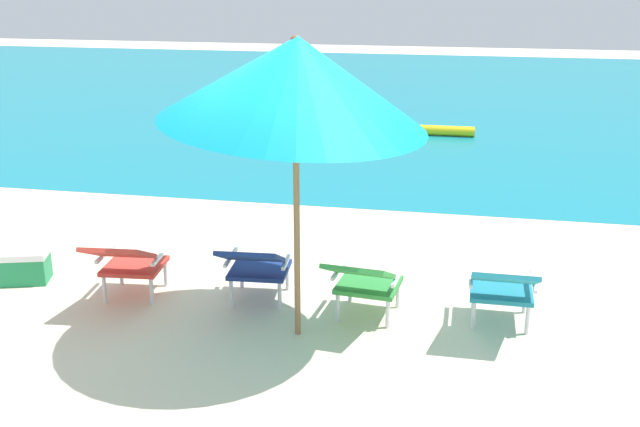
% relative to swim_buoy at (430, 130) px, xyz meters
% --- Properties ---
extents(ground_plane, '(40.00, 40.00, 0.00)m').
position_rel_swim_buoy_xyz_m(ground_plane, '(-0.62, -3.69, -0.10)').
color(ground_plane, beige).
extents(ocean_band, '(40.00, 18.00, 0.01)m').
position_rel_swim_buoy_xyz_m(ocean_band, '(-0.62, 4.39, -0.09)').
color(ocean_band, teal).
rests_on(ocean_band, ground_plane).
extents(swim_buoy, '(1.60, 0.18, 0.18)m').
position_rel_swim_buoy_xyz_m(swim_buoy, '(0.00, 0.00, 0.00)').
color(swim_buoy, yellow).
rests_on(swim_buoy, ocean_band).
extents(lounge_chair_far_left, '(0.61, 0.92, 0.68)m').
position_rel_swim_buoy_xyz_m(lounge_chair_far_left, '(-2.27, -7.78, 0.31)').
color(lounge_chair_far_left, red).
rests_on(lounge_chair_far_left, ground_plane).
extents(lounge_chair_near_left, '(0.60, 0.91, 0.68)m').
position_rel_swim_buoy_xyz_m(lounge_chair_near_left, '(-1.11, -7.64, 0.31)').
color(lounge_chair_near_left, navy).
rests_on(lounge_chair_near_left, ground_plane).
extents(lounge_chair_near_right, '(0.62, 0.92, 0.68)m').
position_rel_swim_buoy_xyz_m(lounge_chair_near_right, '(-0.11, -7.79, 0.31)').
color(lounge_chair_near_right, '#338E3D').
rests_on(lounge_chair_near_right, ground_plane).
extents(lounge_chair_far_right, '(0.55, 0.88, 0.68)m').
position_rel_swim_buoy_xyz_m(lounge_chair_far_right, '(1.03, -7.70, 0.31)').
color(lounge_chair_far_right, teal).
rests_on(lounge_chair_far_right, ground_plane).
extents(beach_umbrella_center, '(2.69, 2.66, 2.51)m').
position_rel_swim_buoy_xyz_m(beach_umbrella_center, '(-0.62, -8.09, 2.00)').
color(beach_umbrella_center, olive).
rests_on(beach_umbrella_center, ground_plane).
extents(cooler_box, '(0.54, 0.44, 0.32)m').
position_rel_swim_buoy_xyz_m(cooler_box, '(-3.47, -7.54, 0.06)').
color(cooler_box, '#1E844C').
rests_on(cooler_box, ground_plane).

